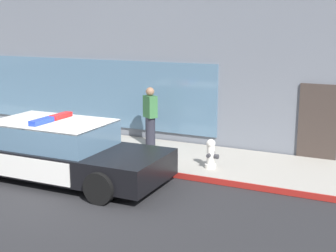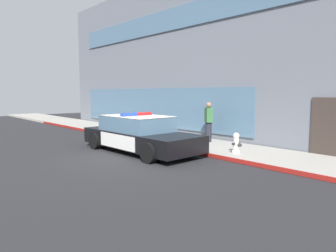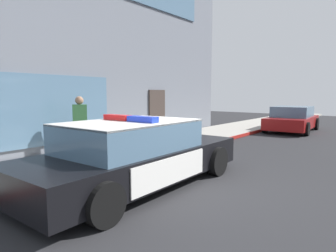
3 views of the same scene
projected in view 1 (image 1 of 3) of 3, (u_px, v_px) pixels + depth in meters
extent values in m
plane|color=#262628|center=(71.00, 192.00, 10.28)|extent=(48.00, 48.00, 0.00)
cube|color=#A39E93|center=(142.00, 153.00, 13.08)|extent=(48.00, 2.69, 0.15)
cube|color=maroon|center=(116.00, 166.00, 11.88)|extent=(28.80, 0.04, 0.14)
cube|color=slate|center=(159.00, 9.00, 18.40)|extent=(23.12, 8.93, 8.31)
cube|color=slate|center=(29.00, 87.00, 16.23)|extent=(13.87, 0.08, 2.10)
cube|color=#382D28|center=(318.00, 124.00, 12.16)|extent=(1.00, 0.08, 2.10)
cube|color=black|center=(61.00, 158.00, 11.05)|extent=(5.23, 2.04, 0.60)
cube|color=silver|center=(121.00, 160.00, 10.33)|extent=(1.80, 1.94, 0.05)
cube|color=silver|center=(2.00, 143.00, 11.77)|extent=(1.49, 1.93, 0.05)
cube|color=silver|center=(81.00, 148.00, 11.97)|extent=(2.18, 0.07, 0.51)
cube|color=silver|center=(29.00, 169.00, 10.23)|extent=(2.18, 0.07, 0.51)
cube|color=yellow|center=(82.00, 148.00, 11.98)|extent=(0.22, 0.02, 0.26)
cube|color=slate|center=(52.00, 134.00, 11.02)|extent=(2.73, 1.80, 0.60)
cube|color=silver|center=(52.00, 122.00, 10.96)|extent=(2.73, 1.80, 0.04)
cube|color=red|center=(61.00, 116.00, 11.25)|extent=(0.21, 0.67, 0.11)
cube|color=blue|center=(42.00, 121.00, 10.63)|extent=(0.21, 0.67, 0.11)
cylinder|color=black|center=(144.00, 163.00, 11.24)|extent=(0.68, 0.23, 0.68)
cylinder|color=black|center=(100.00, 188.00, 9.52)|extent=(0.68, 0.23, 0.68)
cylinder|color=black|center=(32.00, 147.00, 12.66)|extent=(0.68, 0.23, 0.68)
cylinder|color=silver|center=(210.00, 166.00, 11.47)|extent=(0.28, 0.28, 0.10)
cylinder|color=silver|center=(211.00, 155.00, 11.41)|extent=(0.19, 0.19, 0.45)
sphere|color=silver|center=(211.00, 144.00, 11.35)|extent=(0.22, 0.22, 0.22)
cylinder|color=#333338|center=(211.00, 140.00, 11.33)|extent=(0.06, 0.06, 0.05)
cylinder|color=#333338|center=(209.00, 156.00, 11.28)|extent=(0.09, 0.10, 0.09)
cylinder|color=#333338|center=(213.00, 153.00, 11.53)|extent=(0.09, 0.10, 0.09)
cylinder|color=#333338|center=(216.00, 157.00, 11.35)|extent=(0.10, 0.12, 0.12)
cylinder|color=#23232D|center=(150.00, 132.00, 13.42)|extent=(0.28, 0.28, 0.85)
cube|color=#336638|center=(150.00, 107.00, 13.26)|extent=(0.48, 0.43, 0.62)
sphere|color=#8C664C|center=(150.00, 91.00, 13.17)|extent=(0.24, 0.24, 0.24)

